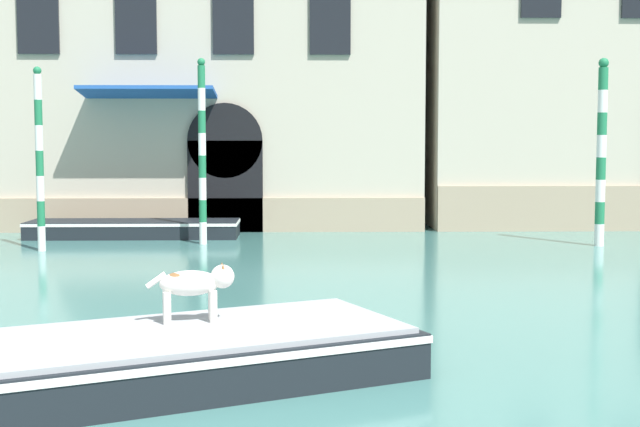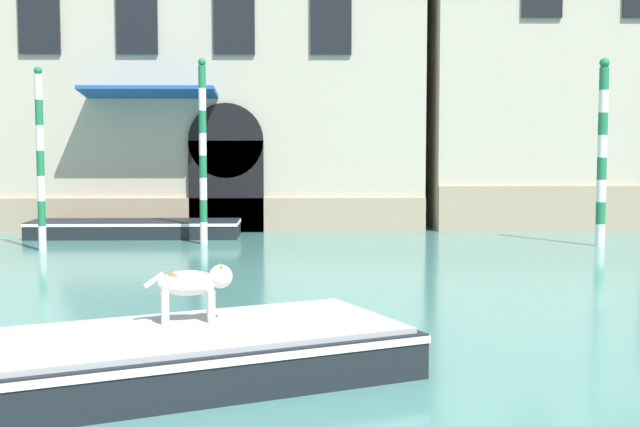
{
  "view_description": "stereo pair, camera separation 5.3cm",
  "coord_description": "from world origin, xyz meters",
  "px_view_note": "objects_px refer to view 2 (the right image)",
  "views": [
    {
      "loc": [
        4.97,
        -3.86,
        2.66
      ],
      "look_at": [
        5.4,
        13.46,
        1.2
      ],
      "focal_mm": 50.0,
      "sensor_mm": 36.0,
      "label": 1
    },
    {
      "loc": [
        5.03,
        -3.86,
        2.66
      ],
      "look_at": [
        5.4,
        13.46,
        1.2
      ],
      "focal_mm": 50.0,
      "sensor_mm": 36.0,
      "label": 2
    }
  ],
  "objects_px": {
    "dog_on_deck": "(194,284)",
    "mooring_pole_1": "(602,152)",
    "mooring_pole_3": "(40,159)",
    "boat_foreground": "(99,363)",
    "mooring_pole_0": "(203,151)",
    "boat_moored_near_palazzo": "(135,228)"
  },
  "relations": [
    {
      "from": "mooring_pole_1",
      "to": "boat_moored_near_palazzo",
      "type": "bearing_deg",
      "value": 169.44
    },
    {
      "from": "dog_on_deck",
      "to": "boat_moored_near_palazzo",
      "type": "height_order",
      "value": "dog_on_deck"
    },
    {
      "from": "boat_foreground",
      "to": "mooring_pole_1",
      "type": "relative_size",
      "value": 1.54
    },
    {
      "from": "mooring_pole_3",
      "to": "boat_foreground",
      "type": "bearing_deg",
      "value": -71.33
    },
    {
      "from": "boat_foreground",
      "to": "mooring_pole_1",
      "type": "height_order",
      "value": "mooring_pole_1"
    },
    {
      "from": "mooring_pole_1",
      "to": "mooring_pole_3",
      "type": "distance_m",
      "value": 13.57
    },
    {
      "from": "dog_on_deck",
      "to": "mooring_pole_0",
      "type": "xyz_separation_m",
      "value": [
        -1.24,
        12.32,
        1.34
      ]
    },
    {
      "from": "boat_moored_near_palazzo",
      "to": "mooring_pole_1",
      "type": "xyz_separation_m",
      "value": [
        11.9,
        -2.22,
        2.09
      ]
    },
    {
      "from": "boat_foreground",
      "to": "boat_moored_near_palazzo",
      "type": "relative_size",
      "value": 1.27
    },
    {
      "from": "boat_foreground",
      "to": "dog_on_deck",
      "type": "distance_m",
      "value": 1.42
    },
    {
      "from": "mooring_pole_0",
      "to": "dog_on_deck",
      "type": "bearing_deg",
      "value": -84.27
    },
    {
      "from": "boat_foreground",
      "to": "mooring_pole_1",
      "type": "bearing_deg",
      "value": 28.31
    },
    {
      "from": "dog_on_deck",
      "to": "mooring_pole_1",
      "type": "relative_size",
      "value": 0.22
    },
    {
      "from": "mooring_pole_0",
      "to": "mooring_pole_3",
      "type": "xyz_separation_m",
      "value": [
        -3.68,
        -1.31,
        -0.16
      ]
    },
    {
      "from": "boat_moored_near_palazzo",
      "to": "dog_on_deck",
      "type": "bearing_deg",
      "value": -76.92
    },
    {
      "from": "mooring_pole_3",
      "to": "boat_moored_near_palazzo",
      "type": "bearing_deg",
      "value": 60.23
    },
    {
      "from": "mooring_pole_1",
      "to": "mooring_pole_3",
      "type": "relative_size",
      "value": 1.07
    },
    {
      "from": "dog_on_deck",
      "to": "mooring_pole_3",
      "type": "height_order",
      "value": "mooring_pole_3"
    },
    {
      "from": "boat_foreground",
      "to": "mooring_pole_1",
      "type": "xyz_separation_m",
      "value": [
        9.55,
        12.51,
        2.03
      ]
    },
    {
      "from": "boat_moored_near_palazzo",
      "to": "mooring_pole_0",
      "type": "height_order",
      "value": "mooring_pole_0"
    },
    {
      "from": "boat_foreground",
      "to": "mooring_pole_0",
      "type": "height_order",
      "value": "mooring_pole_0"
    },
    {
      "from": "mooring_pole_1",
      "to": "mooring_pole_3",
      "type": "xyz_separation_m",
      "value": [
        -13.55,
        -0.67,
        -0.15
      ]
    }
  ]
}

